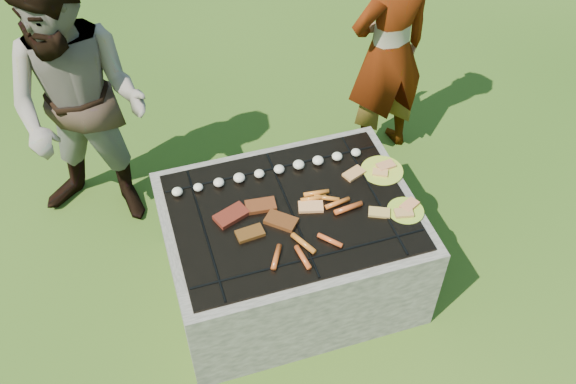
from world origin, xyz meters
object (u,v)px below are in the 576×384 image
at_px(cook, 389,52).
at_px(bystander, 80,109).
at_px(fire_pit, 291,251).
at_px(plate_far, 382,171).
at_px(plate_near, 406,210).

height_order(cook, bystander, bystander).
relative_size(cook, bystander, 0.93).
bearing_deg(bystander, fire_pit, -15.80).
distance_m(plate_far, cook, 0.90).
bearing_deg(bystander, cook, 29.18).
bearing_deg(cook, bystander, -7.41).
distance_m(plate_near, cook, 1.18).
distance_m(plate_far, bystander, 1.68).
xyz_separation_m(fire_pit, plate_far, (0.56, 0.13, 0.33)).
distance_m(fire_pit, plate_far, 0.66).
bearing_deg(bystander, plate_far, 0.92).
height_order(fire_pit, plate_far, plate_far).
bearing_deg(plate_far, bystander, 153.61).
relative_size(plate_far, cook, 0.19).
xyz_separation_m(plate_near, cook, (0.37, 1.11, 0.16)).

